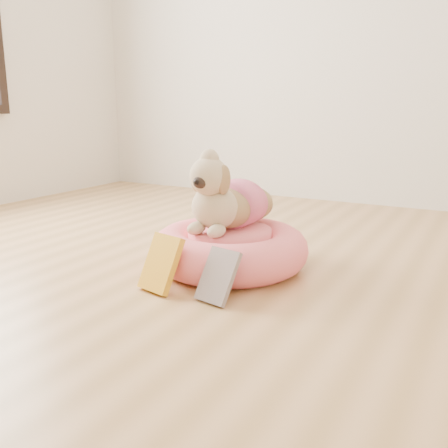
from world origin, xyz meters
The scene contains 6 objects.
floor centered at (0.00, 0.00, 0.00)m, with size 4.50×4.50×0.00m, color #AD7F48.
wall_back centered at (0.00, 2.25, 1.35)m, with size 4.50×4.50×0.00m, color beige.
pet_bed centered at (0.12, 0.49, 0.08)m, with size 0.69×0.69×0.18m.
dog centered at (0.11, 0.49, 0.36)m, with size 0.34×0.49×0.36m, color olive, non-canonical shape.
book_yellow centered at (0.02, 0.12, 0.11)m, with size 0.15×0.03×0.22m, color #FFF71A.
book_white centered at (0.27, 0.13, 0.09)m, with size 0.13×0.02×0.21m, color silver.
Camera 1 is at (1.12, -1.36, 0.70)m, focal length 40.00 mm.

